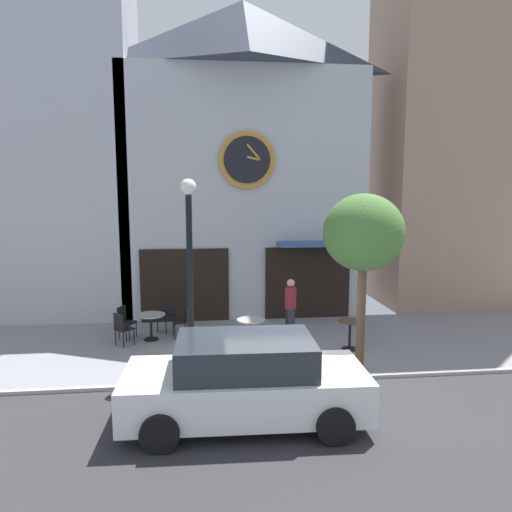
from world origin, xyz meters
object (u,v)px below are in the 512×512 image
at_px(cafe_chair_under_awning, 183,319).
at_px(cafe_table_leftmost, 350,331).
at_px(cafe_table_near_curb, 251,327).
at_px(cafe_table_center, 151,321).
at_px(cafe_chair_right_end, 168,314).
at_px(street_tree, 364,234).
at_px(street_lamp, 190,275).
at_px(pedestrian_maroon, 291,307).
at_px(cafe_chair_outer, 283,327).
at_px(cafe_chair_near_tree, 125,320).
at_px(parked_car_white, 245,381).
at_px(cafe_chair_mid_row, 122,327).

bearing_deg(cafe_chair_under_awning, cafe_table_leftmost, -19.58).
distance_m(cafe_table_near_curb, cafe_chair_under_awning, 2.14).
xyz_separation_m(cafe_table_center, cafe_chair_right_end, (0.41, 0.76, -0.01)).
relative_size(street_tree, cafe_chair_right_end, 4.51).
bearing_deg(street_lamp, pedestrian_maroon, 37.11).
relative_size(cafe_chair_outer, cafe_chair_near_tree, 1.00).
xyz_separation_m(cafe_table_leftmost, pedestrian_maroon, (-1.35, 1.19, 0.36)).
relative_size(street_tree, cafe_chair_near_tree, 4.51).
bearing_deg(pedestrian_maroon, cafe_chair_near_tree, 174.35).
bearing_deg(parked_car_white, cafe_chair_outer, 71.18).
bearing_deg(cafe_table_leftmost, cafe_chair_near_tree, 164.61).
bearing_deg(street_lamp, cafe_chair_under_awning, 96.96).
bearing_deg(street_lamp, cafe_table_leftmost, 12.05).
height_order(street_lamp, pedestrian_maroon, street_lamp).
xyz_separation_m(street_tree, pedestrian_maroon, (-1.14, 2.60, -2.30)).
xyz_separation_m(cafe_table_leftmost, cafe_chair_near_tree, (-5.97, 1.64, 0.03)).
distance_m(street_tree, cafe_table_center, 6.31).
bearing_deg(street_tree, cafe_chair_under_awning, 144.47).
distance_m(cafe_table_leftmost, pedestrian_maroon, 1.83).
distance_m(street_lamp, street_tree, 4.01).
bearing_deg(cafe_table_near_curb, cafe_chair_outer, -0.62).
xyz_separation_m(cafe_table_center, parked_car_white, (2.18, -4.95, 0.22)).
height_order(street_tree, cafe_table_center, street_tree).
relative_size(cafe_chair_outer, pedestrian_maroon, 0.54).
height_order(cafe_chair_mid_row, cafe_chair_outer, same).
distance_m(cafe_table_center, cafe_chair_outer, 3.66).
distance_m(cafe_chair_right_end, parked_car_white, 5.98).
bearing_deg(cafe_chair_right_end, cafe_chair_under_awning, -52.61).
distance_m(cafe_table_near_curb, cafe_chair_near_tree, 3.64).
distance_m(cafe_chair_right_end, cafe_chair_mid_row, 1.65).
height_order(cafe_table_leftmost, cafe_chair_mid_row, cafe_chair_mid_row).
height_order(pedestrian_maroon, parked_car_white, pedestrian_maroon).
bearing_deg(street_tree, cafe_chair_mid_row, 157.64).
xyz_separation_m(cafe_table_center, cafe_chair_mid_row, (-0.71, -0.45, -0.01)).
xyz_separation_m(street_tree, cafe_table_near_curb, (-2.34, 1.83, -2.60)).
bearing_deg(cafe_chair_near_tree, street_tree, -27.96).
xyz_separation_m(cafe_chair_right_end, cafe_chair_near_tree, (-1.15, -0.50, 0.00)).
distance_m(street_lamp, cafe_table_center, 3.04).
xyz_separation_m(street_lamp, street_tree, (3.86, -0.55, 0.93)).
bearing_deg(cafe_chair_outer, cafe_table_near_curb, 179.38).
distance_m(cafe_chair_near_tree, cafe_chair_under_awning, 1.61).
relative_size(cafe_table_leftmost, cafe_chair_mid_row, 0.86).
bearing_deg(cafe_chair_right_end, cafe_chair_mid_row, -132.77).
bearing_deg(street_tree, pedestrian_maroon, 113.70).
bearing_deg(cafe_chair_outer, cafe_chair_mid_row, 172.87).
bearing_deg(cafe_chair_near_tree, cafe_chair_right_end, 23.66).
height_order(cafe_table_near_curb, cafe_chair_mid_row, cafe_chair_mid_row).
distance_m(cafe_table_center, parked_car_white, 5.41).
bearing_deg(street_lamp, cafe_chair_near_tree, 127.18).
bearing_deg(cafe_chair_outer, parked_car_white, -108.82).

